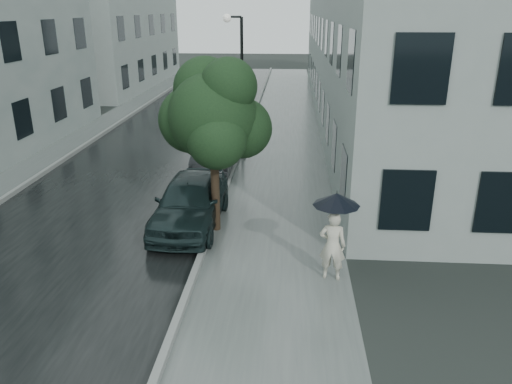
# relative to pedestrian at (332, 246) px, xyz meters

# --- Properties ---
(ground) EXTENTS (120.00, 120.00, 0.00)m
(ground) POSITION_rel_pedestrian_xyz_m (-1.56, -0.55, -0.83)
(ground) COLOR black
(ground) RESTS_ON ground
(sidewalk) EXTENTS (3.50, 60.00, 0.01)m
(sidewalk) POSITION_rel_pedestrian_xyz_m (-1.31, 11.45, -0.82)
(sidewalk) COLOR slate
(sidewalk) RESTS_ON ground
(kerb_near) EXTENTS (0.15, 60.00, 0.15)m
(kerb_near) POSITION_rel_pedestrian_xyz_m (-3.13, 11.45, -0.75)
(kerb_near) COLOR slate
(kerb_near) RESTS_ON ground
(asphalt_road) EXTENTS (6.85, 60.00, 0.00)m
(asphalt_road) POSITION_rel_pedestrian_xyz_m (-6.63, 11.45, -0.82)
(asphalt_road) COLOR black
(asphalt_road) RESTS_ON ground
(kerb_far) EXTENTS (0.15, 60.00, 0.15)m
(kerb_far) POSITION_rel_pedestrian_xyz_m (-10.13, 11.45, -0.75)
(kerb_far) COLOR slate
(kerb_far) RESTS_ON ground
(sidewalk_far) EXTENTS (1.70, 60.00, 0.01)m
(sidewalk_far) POSITION_rel_pedestrian_xyz_m (-11.06, 11.45, -0.82)
(sidewalk_far) COLOR #4C5451
(sidewalk_far) RESTS_ON ground
(building_near) EXTENTS (7.02, 36.00, 9.00)m
(building_near) POSITION_rel_pedestrian_xyz_m (3.92, 18.95, 3.67)
(building_near) COLOR gray
(building_near) RESTS_ON ground
(building_far_b) EXTENTS (7.02, 18.00, 8.00)m
(building_far_b) POSITION_rel_pedestrian_xyz_m (-15.33, 29.45, 3.17)
(building_far_b) COLOR gray
(building_far_b) RESTS_ON ground
(pedestrian) EXTENTS (0.65, 0.48, 1.64)m
(pedestrian) POSITION_rel_pedestrian_xyz_m (0.00, 0.00, 0.00)
(pedestrian) COLOR beige
(pedestrian) RESTS_ON sidewalk
(umbrella) EXTENTS (1.29, 1.29, 1.17)m
(umbrella) POSITION_rel_pedestrian_xyz_m (0.03, 0.05, 1.09)
(umbrella) COLOR black
(umbrella) RESTS_ON ground
(street_tree) EXTENTS (3.05, 2.77, 4.72)m
(street_tree) POSITION_rel_pedestrian_xyz_m (-3.01, 2.57, 2.40)
(street_tree) COLOR #332619
(street_tree) RESTS_ON ground
(lamp_post) EXTENTS (0.85, 0.35, 5.61)m
(lamp_post) POSITION_rel_pedestrian_xyz_m (-3.11, 9.81, 2.37)
(lamp_post) COLOR black
(lamp_post) RESTS_ON ground
(car_near) EXTENTS (1.84, 4.33, 1.46)m
(car_near) POSITION_rel_pedestrian_xyz_m (-3.76, 2.71, -0.09)
(car_near) COLOR black
(car_near) RESTS_ON ground
(car_far) EXTENTS (1.40, 4.00, 1.32)m
(car_far) POSITION_rel_pedestrian_xyz_m (-3.83, 8.11, -0.16)
(car_far) COLOR black
(car_far) RESTS_ON ground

